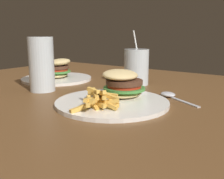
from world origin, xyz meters
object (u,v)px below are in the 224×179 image
beer_glass (41,65)px  spoon (170,95)px  juice_glass (136,68)px  meal_plate_far (57,74)px  meal_plate_near (116,94)px

beer_glass → spoon: bearing=-66.0°
juice_glass → meal_plate_far: (-0.10, 0.29, -0.03)m
beer_glass → meal_plate_far: 0.20m
meal_plate_near → juice_glass: bearing=19.1°
beer_glass → spoon: 0.40m
beer_glass → meal_plate_far: bearing=33.5°
beer_glass → juice_glass: juice_glass is taller
meal_plate_far → spoon: bearing=-90.2°
meal_plate_near → spoon: bearing=-33.2°
juice_glass → spoon: size_ratio=1.31×
meal_plate_near → meal_plate_far: (0.14, 0.38, 0.00)m
meal_plate_near → meal_plate_far: size_ratio=1.09×
spoon → meal_plate_far: meal_plate_far is taller
meal_plate_near → spoon: meal_plate_near is taller
spoon → meal_plate_far: bearing=29.6°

